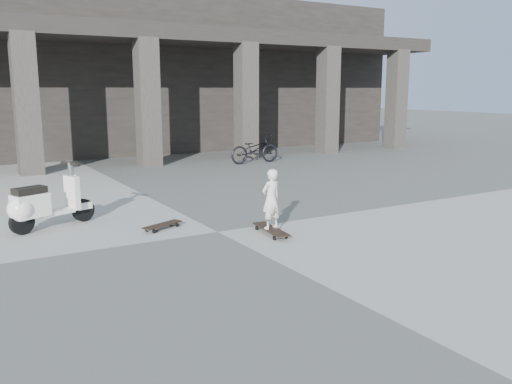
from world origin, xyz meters
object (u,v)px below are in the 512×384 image
scooter (38,205)px  bicycle (255,149)px  skateboard_spare (162,225)px  child (271,199)px  longboard (271,230)px

scooter → bicycle: scooter is taller
skateboard_spare → bicycle: bicycle is taller
scooter → bicycle: bearing=15.3°
child → bicycle: bearing=-129.0°
child → scooter: bearing=-44.2°
child → bicycle: (4.28, 7.89, -0.14)m
longboard → skateboard_spare: (-1.48, 1.25, -0.01)m
longboard → skateboard_spare: longboard is taller
skateboard_spare → scooter: scooter is taller
skateboard_spare → child: size_ratio=0.79×
skateboard_spare → bicycle: bearing=26.1°
skateboard_spare → child: 2.01m
scooter → longboard: bearing=-54.9°
longboard → scooter: 4.05m
child → scooter: (-3.36, 2.24, -0.16)m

